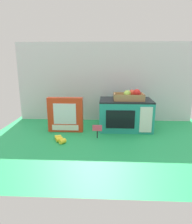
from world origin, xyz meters
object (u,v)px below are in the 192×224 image
at_px(toy_microwave, 125,114).
at_px(loose_toy_banana, 60,139).
at_px(cookie_set_box, 65,115).
at_px(food_groups_crate, 130,96).
at_px(price_sign, 97,129).

bearing_deg(toy_microwave, loose_toy_banana, -148.06).
relative_size(cookie_set_box, loose_toy_banana, 2.26).
bearing_deg(loose_toy_banana, food_groups_crate, 28.95).
bearing_deg(loose_toy_banana, cookie_set_box, 89.65).
distance_m(cookie_set_box, loose_toy_banana, 0.25).
relative_size(toy_microwave, loose_toy_banana, 3.44).
distance_m(food_groups_crate, cookie_set_box, 0.53).
distance_m(toy_microwave, loose_toy_banana, 0.58).
relative_size(toy_microwave, cookie_set_box, 1.52).
bearing_deg(loose_toy_banana, price_sign, 16.76).
relative_size(food_groups_crate, price_sign, 2.38).
bearing_deg(cookie_set_box, toy_microwave, 10.18).
bearing_deg(price_sign, cookie_set_box, 152.21).
bearing_deg(loose_toy_banana, toy_microwave, 31.94).
bearing_deg(food_groups_crate, cookie_set_box, -172.45).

